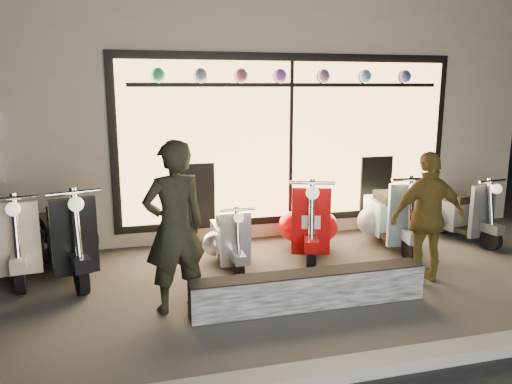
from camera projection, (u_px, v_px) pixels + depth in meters
ground at (278, 286)px, 6.07m from camera, size 40.00×40.00×0.00m
kerb at (350, 369)px, 4.16m from camera, size 40.00×0.25×0.12m
shop_building at (207, 100)px, 10.35m from camera, size 10.20×6.23×4.20m
graffiti_barrier at (309, 289)px, 5.45m from camera, size 2.63×0.28×0.40m
scooter_silver at (228, 239)px, 6.76m from camera, size 0.39×1.21×0.87m
scooter_red at (309, 221)px, 7.23m from camera, size 0.85×1.59×1.14m
scooter_black at (66, 237)px, 6.43m from camera, size 0.81×1.64×1.17m
scooter_cream at (22, 238)px, 6.47m from camera, size 0.61×1.55×1.10m
scooter_blue at (390, 216)px, 7.57m from camera, size 0.66×1.58×1.12m
scooter_grey at (455, 213)px, 7.97m from camera, size 0.59×1.41×1.00m
man at (175, 227)px, 5.23m from camera, size 0.77×0.60×1.85m
woman at (428, 218)px, 6.06m from camera, size 0.97×0.45×1.62m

